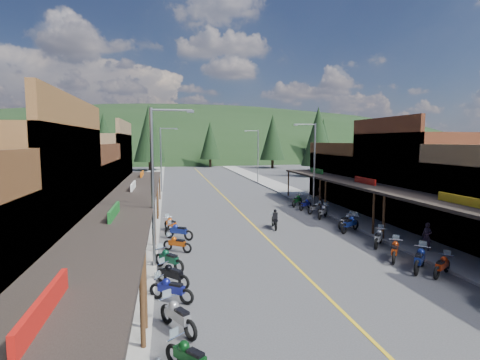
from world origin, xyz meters
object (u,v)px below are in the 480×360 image
pine_6 (373,140)px  streetlight_1 (162,157)px  pine_2 (149,133)px  pine_5 (317,135)px  pine_8 (68,143)px  pine_10 (104,139)px  bike_east_6 (379,237)px  bike_west_4 (172,273)px  bike_east_7 (350,223)px  streetlight_3 (257,154)px  pine_11 (318,136)px  bike_east_11 (306,204)px  pine_1 (91,137)px  bike_east_9 (323,211)px  pedestrian_east_b (319,196)px  pine_7 (62,137)px  bike_east_8 (346,220)px  bike_west_2 (178,314)px  bike_east_3 (442,265)px  shop_west_2 (55,199)px  bike_east_10 (315,208)px  pine_4 (273,137)px  bike_west_6 (177,243)px  bike_west_8 (171,223)px  shop_east_2 (423,177)px  pine_9 (323,141)px  streetlight_2 (313,162)px  pine_0 (3,140)px  shop_west_3 (85,173)px  bike_west_5 (169,258)px  bike_west_7 (179,230)px  bike_east_5 (395,249)px  pine_3 (210,140)px  streetlight_0 (156,181)px  bike_west_3 (171,288)px  rider_on_bike (274,221)px  pedestrian_east_a (427,236)px  bike_west_1 (190,356)px  shop_east_3 (361,178)px

pine_6 → streetlight_1: bearing=-141.6°
pine_2 → pine_5: (44.00, 14.00, 0.00)m
pine_8 → pine_10: size_ratio=0.86×
pine_6 → bike_east_6: size_ratio=5.25×
bike_west_4 → bike_east_7: 14.57m
streetlight_3 → pine_11: 15.55m
bike_east_6 → bike_east_11: (0.03, 12.33, -0.02)m
pine_1 → bike_east_9: 72.97m
bike_west_4 → pedestrian_east_b: bearing=7.2°
pine_7 → bike_east_8: 85.24m
bike_west_2 → bike_east_3: 12.81m
shop_west_2 → bike_east_10: size_ratio=5.77×
pine_4 → bike_east_8: bearing=-100.9°
shop_west_2 → bike_east_6: shop_west_2 is taller
bike_west_6 → bike_west_8: bike_west_8 is taller
shop_west_2 → bike_east_11: size_ratio=5.34×
shop_east_2 → bike_west_6: size_ratio=5.86×
pine_7 → bike_east_9: bearing=-62.0°
pine_9 → bike_west_6: pine_9 is taller
shop_west_2 → streetlight_3: size_ratio=1.36×
streetlight_2 → pine_11: (13.05, 30.00, 2.73)m
shop_west_2 → pine_0: pine_0 is taller
shop_west_3 → bike_west_5: 19.37m
bike_west_7 → bike_east_5: (11.26, -6.58, 0.01)m
shop_west_2 → pine_10: pine_10 is taller
pine_3 → pine_5: pine_5 is taller
bike_west_4 → pine_10: bearing=57.8°
pine_3 → bike_east_8: bearing=-87.8°
bike_west_6 → streetlight_0: bearing=-166.4°
pine_10 → bike_west_2: pine_10 is taller
bike_west_3 → bike_west_6: bearing=30.6°
bike_east_9 → pine_6: bearing=97.7°
streetlight_1 → bike_east_3: size_ratio=4.14×
bike_west_6 → rider_on_bike: rider_on_bike is taller
streetlight_0 → pedestrian_east_a: 15.55m
streetlight_2 → bike_east_11: (-0.75, -0.25, -3.88)m
bike_west_1 → bike_east_7: bearing=10.0°
bike_east_8 → streetlight_2: bearing=143.4°
shop_east_3 → streetlight_0: 27.05m
streetlight_1 → rider_on_bike: size_ratio=3.94×
pedestrian_east_b → bike_west_7: bearing=11.5°
bike_east_5 → pine_8: bearing=157.1°
bike_west_7 → bike_east_6: bike_east_6 is taller
bike_west_8 → shop_west_3: bearing=102.8°
shop_east_2 → bike_east_6: 10.29m
pine_9 → streetlight_0: bearing=-121.3°
pine_9 → bike_west_5: bearing=-120.6°
bike_west_3 → bike_east_9: bearing=-7.6°
pine_1 → bike_east_8: 76.42m
pedestrian_east_b → pine_4: bearing=-124.7°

